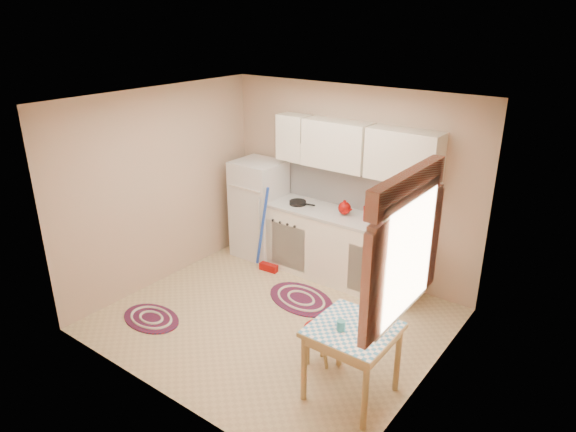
# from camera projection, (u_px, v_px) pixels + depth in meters

# --- Properties ---
(room_shell) EXTENTS (3.64, 3.60, 2.52)m
(room_shell) POSITION_uv_depth(u_px,v_px,m) (298.00, 186.00, 5.44)
(room_shell) COLOR tan
(room_shell) RESTS_ON ground
(fridge) EXTENTS (0.65, 0.60, 1.40)m
(fridge) POSITION_uv_depth(u_px,v_px,m) (259.00, 209.00, 7.31)
(fridge) COLOR silver
(fridge) RESTS_ON ground
(broom) EXTENTS (0.29, 0.14, 1.20)m
(broom) POSITION_uv_depth(u_px,v_px,m) (268.00, 231.00, 6.84)
(broom) COLOR blue
(broom) RESTS_ON ground
(base_cabinets) EXTENTS (2.25, 0.60, 0.88)m
(base_cabinets) POSITION_uv_depth(u_px,v_px,m) (336.00, 247.00, 6.74)
(base_cabinets) COLOR white
(base_cabinets) RESTS_ON ground
(countertop) EXTENTS (2.27, 0.62, 0.04)m
(countertop) POSITION_uv_depth(u_px,v_px,m) (337.00, 214.00, 6.57)
(countertop) COLOR beige
(countertop) RESTS_ON base_cabinets
(frying_pan) EXTENTS (0.26, 0.26, 0.05)m
(frying_pan) POSITION_uv_depth(u_px,v_px,m) (298.00, 203.00, 6.84)
(frying_pan) COLOR black
(frying_pan) RESTS_ON countertop
(red_kettle) EXTENTS (0.23, 0.22, 0.18)m
(red_kettle) POSITION_uv_depth(u_px,v_px,m) (345.00, 208.00, 6.47)
(red_kettle) COLOR #900805
(red_kettle) RESTS_ON countertop
(red_canister) EXTENTS (0.14, 0.14, 0.16)m
(red_canister) POSITION_uv_depth(u_px,v_px,m) (368.00, 215.00, 6.29)
(red_canister) COLOR #900805
(red_canister) RESTS_ON countertop
(table) EXTENTS (0.72, 0.72, 0.72)m
(table) POSITION_uv_depth(u_px,v_px,m) (351.00, 362.00, 4.65)
(table) COLOR tan
(table) RESTS_ON ground
(stool) EXTENTS (0.34, 0.34, 0.42)m
(stool) POSITION_uv_depth(u_px,v_px,m) (319.00, 345.00, 5.13)
(stool) COLOR #900805
(stool) RESTS_ON ground
(coffee_pot) EXTENTS (0.18, 0.17, 0.28)m
(coffee_pot) POSITION_uv_depth(u_px,v_px,m) (378.00, 315.00, 4.46)
(coffee_pot) COLOR teal
(coffee_pot) RESTS_ON table
(mug) EXTENTS (0.09, 0.09, 0.10)m
(mug) POSITION_uv_depth(u_px,v_px,m) (341.00, 326.00, 4.46)
(mug) COLOR teal
(mug) RESTS_ON table
(rug_center) EXTENTS (1.07, 0.84, 0.02)m
(rug_center) POSITION_uv_depth(u_px,v_px,m) (301.00, 299.00, 6.35)
(rug_center) COLOR maroon
(rug_center) RESTS_ON ground
(rug_left) EXTENTS (0.79, 0.55, 0.02)m
(rug_left) POSITION_uv_depth(u_px,v_px,m) (151.00, 318.00, 5.94)
(rug_left) COLOR maroon
(rug_left) RESTS_ON ground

